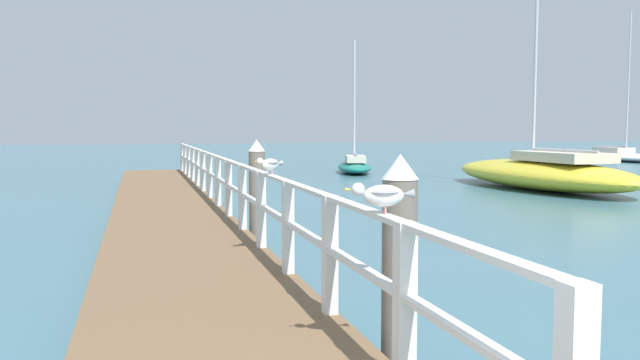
% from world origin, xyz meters
% --- Properties ---
extents(pier_deck, '(2.21, 24.41, 0.36)m').
position_xyz_m(pier_deck, '(0.00, 12.20, 0.18)').
color(pier_deck, brown).
rests_on(pier_deck, ground_plane).
extents(pier_railing, '(0.12, 22.93, 1.05)m').
position_xyz_m(pier_railing, '(1.02, 12.20, 1.01)').
color(pier_railing, silver).
rests_on(pier_railing, pier_deck).
extents(dock_piling_near, '(0.29, 0.29, 1.79)m').
position_xyz_m(dock_piling_near, '(1.40, 3.41, 0.90)').
color(dock_piling_near, '#6B6056').
rests_on(dock_piling_near, ground_plane).
extents(dock_piling_far, '(0.29, 0.29, 1.79)m').
position_xyz_m(dock_piling_far, '(1.40, 9.71, 0.90)').
color(dock_piling_far, '#6B6056').
rests_on(dock_piling_far, ground_plane).
extents(seagull_foreground, '(0.48, 0.21, 0.21)m').
position_xyz_m(seagull_foreground, '(1.02, 2.80, 1.54)').
color(seagull_foreground, white).
rests_on(seagull_foreground, pier_railing).
extents(seagull_background, '(0.42, 0.30, 0.21)m').
position_xyz_m(seagull_background, '(1.02, 6.66, 1.54)').
color(seagull_background, white).
rests_on(seagull_background, pier_railing).
extents(boat_0, '(2.42, 6.42, 8.79)m').
position_xyz_m(boat_0, '(27.40, 30.80, 0.35)').
color(boat_0, white).
rests_on(boat_0, ground_plane).
extents(boat_1, '(2.47, 4.47, 5.83)m').
position_xyz_m(boat_1, '(8.63, 25.52, 0.34)').
color(boat_1, '#197266').
rests_on(boat_1, ground_plane).
extents(boat_3, '(3.41, 8.56, 9.08)m').
position_xyz_m(boat_3, '(12.08, 16.77, 0.53)').
color(boat_3, gold).
rests_on(boat_3, ground_plane).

